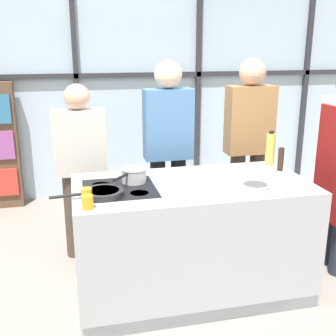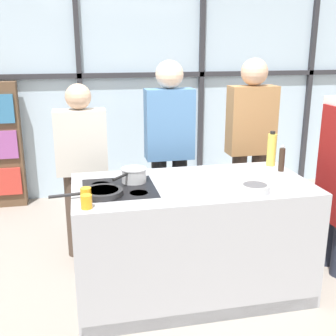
{
  "view_description": "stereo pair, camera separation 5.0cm",
  "coord_description": "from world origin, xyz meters",
  "px_view_note": "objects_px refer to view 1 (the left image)",
  "views": [
    {
      "loc": [
        -0.85,
        -2.88,
        1.91
      ],
      "look_at": [
        -0.16,
        0.1,
        1.01
      ],
      "focal_mm": 45.0,
      "sensor_mm": 36.0,
      "label": 1
    },
    {
      "loc": [
        -0.8,
        -2.89,
        1.91
      ],
      "look_at": [
        -0.16,
        0.1,
        1.01
      ],
      "focal_mm": 45.0,
      "sensor_mm": 36.0,
      "label": 2
    }
  ],
  "objects_px": {
    "frying_pan": "(102,193)",
    "saucepan": "(134,175)",
    "mixing_bowl": "(255,188)",
    "oil_bottle": "(270,149)",
    "spectator_far_left": "(81,163)",
    "spectator_center_left": "(168,145)",
    "spectator_center_right": "(249,140)",
    "pepper_grinder": "(281,159)",
    "white_plate": "(240,181)",
    "juice_glass_near": "(88,202)",
    "juice_glass_far": "(87,195)"
  },
  "relations": [
    {
      "from": "white_plate",
      "to": "juice_glass_near",
      "type": "height_order",
      "value": "juice_glass_near"
    },
    {
      "from": "spectator_far_left",
      "to": "juice_glass_near",
      "type": "xyz_separation_m",
      "value": [
        0.01,
        -1.15,
        0.06
      ]
    },
    {
      "from": "saucepan",
      "to": "mixing_bowl",
      "type": "height_order",
      "value": "saucepan"
    },
    {
      "from": "spectator_center_right",
      "to": "spectator_far_left",
      "type": "bearing_deg",
      "value": 0.0
    },
    {
      "from": "juice_glass_near",
      "to": "frying_pan",
      "type": "bearing_deg",
      "value": 63.87
    },
    {
      "from": "pepper_grinder",
      "to": "spectator_center_left",
      "type": "bearing_deg",
      "value": 140.69
    },
    {
      "from": "frying_pan",
      "to": "pepper_grinder",
      "type": "distance_m",
      "value": 1.5
    },
    {
      "from": "spectator_far_left",
      "to": "spectator_center_right",
      "type": "distance_m",
      "value": 1.6
    },
    {
      "from": "pepper_grinder",
      "to": "juice_glass_far",
      "type": "distance_m",
      "value": 1.62
    },
    {
      "from": "spectator_far_left",
      "to": "frying_pan",
      "type": "relative_size",
      "value": 3.18
    },
    {
      "from": "spectator_far_left",
      "to": "spectator_center_right",
      "type": "xyz_separation_m",
      "value": [
        1.6,
        0.0,
        0.13
      ]
    },
    {
      "from": "mixing_bowl",
      "to": "oil_bottle",
      "type": "distance_m",
      "value": 0.75
    },
    {
      "from": "spectator_far_left",
      "to": "oil_bottle",
      "type": "bearing_deg",
      "value": 163.19
    },
    {
      "from": "spectator_far_left",
      "to": "frying_pan",
      "type": "height_order",
      "value": "spectator_far_left"
    },
    {
      "from": "spectator_far_left",
      "to": "spectator_center_left",
      "type": "xyz_separation_m",
      "value": [
        0.8,
        0.0,
        0.13
      ]
    },
    {
      "from": "frying_pan",
      "to": "saucepan",
      "type": "relative_size",
      "value": 1.67
    },
    {
      "from": "spectator_center_right",
      "to": "frying_pan",
      "type": "distance_m",
      "value": 1.75
    },
    {
      "from": "spectator_far_left",
      "to": "oil_bottle",
      "type": "xyz_separation_m",
      "value": [
        1.58,
        -0.48,
        0.16
      ]
    },
    {
      "from": "saucepan",
      "to": "white_plate",
      "type": "relative_size",
      "value": 1.32
    },
    {
      "from": "juice_glass_near",
      "to": "spectator_far_left",
      "type": "bearing_deg",
      "value": 90.56
    },
    {
      "from": "saucepan",
      "to": "spectator_far_left",
      "type": "bearing_deg",
      "value": 118.68
    },
    {
      "from": "pepper_grinder",
      "to": "mixing_bowl",
      "type": "bearing_deg",
      "value": -133.46
    },
    {
      "from": "saucepan",
      "to": "pepper_grinder",
      "type": "relative_size",
      "value": 1.37
    },
    {
      "from": "spectator_center_left",
      "to": "frying_pan",
      "type": "distance_m",
      "value": 1.16
    },
    {
      "from": "spectator_center_left",
      "to": "juice_glass_far",
      "type": "xyz_separation_m",
      "value": [
        -0.79,
        -1.01,
        -0.07
      ]
    },
    {
      "from": "juice_glass_far",
      "to": "spectator_center_left",
      "type": "bearing_deg",
      "value": 52.15
    },
    {
      "from": "frying_pan",
      "to": "mixing_bowl",
      "type": "relative_size",
      "value": 2.41
    },
    {
      "from": "spectator_far_left",
      "to": "saucepan",
      "type": "xyz_separation_m",
      "value": [
        0.37,
        -0.68,
        0.07
      ]
    },
    {
      "from": "spectator_center_left",
      "to": "mixing_bowl",
      "type": "relative_size",
      "value": 8.55
    },
    {
      "from": "spectator_center_left",
      "to": "juice_glass_near",
      "type": "height_order",
      "value": "spectator_center_left"
    },
    {
      "from": "spectator_far_left",
      "to": "frying_pan",
      "type": "distance_m",
      "value": 0.94
    },
    {
      "from": "spectator_center_left",
      "to": "saucepan",
      "type": "xyz_separation_m",
      "value": [
        -0.42,
        -0.68,
        -0.05
      ]
    },
    {
      "from": "oil_bottle",
      "to": "saucepan",
      "type": "bearing_deg",
      "value": -170.38
    },
    {
      "from": "spectator_far_left",
      "to": "mixing_bowl",
      "type": "height_order",
      "value": "spectator_far_left"
    },
    {
      "from": "oil_bottle",
      "to": "juice_glass_near",
      "type": "bearing_deg",
      "value": -156.83
    },
    {
      "from": "spectator_center_right",
      "to": "spectator_center_left",
      "type": "bearing_deg",
      "value": 0.0
    },
    {
      "from": "mixing_bowl",
      "to": "juice_glass_near",
      "type": "distance_m",
      "value": 1.16
    },
    {
      "from": "oil_bottle",
      "to": "pepper_grinder",
      "type": "xyz_separation_m",
      "value": [
        0.01,
        -0.17,
        -0.04
      ]
    },
    {
      "from": "pepper_grinder",
      "to": "juice_glass_near",
      "type": "xyz_separation_m",
      "value": [
        -1.58,
        -0.5,
        -0.06
      ]
    },
    {
      "from": "spectator_center_right",
      "to": "saucepan",
      "type": "bearing_deg",
      "value": 29.24
    },
    {
      "from": "white_plate",
      "to": "juice_glass_far",
      "type": "bearing_deg",
      "value": -172.64
    },
    {
      "from": "spectator_center_left",
      "to": "saucepan",
      "type": "distance_m",
      "value": 0.81
    },
    {
      "from": "frying_pan",
      "to": "saucepan",
      "type": "xyz_separation_m",
      "value": [
        0.26,
        0.25,
        0.04
      ]
    },
    {
      "from": "spectator_center_right",
      "to": "pepper_grinder",
      "type": "xyz_separation_m",
      "value": [
        -0.0,
        -0.65,
        -0.02
      ]
    },
    {
      "from": "spectator_far_left",
      "to": "saucepan",
      "type": "height_order",
      "value": "spectator_far_left"
    },
    {
      "from": "pepper_grinder",
      "to": "juice_glass_far",
      "type": "relative_size",
      "value": 2.45
    },
    {
      "from": "spectator_far_left",
      "to": "spectator_center_left",
      "type": "distance_m",
      "value": 0.81
    },
    {
      "from": "spectator_center_right",
      "to": "pepper_grinder",
      "type": "height_order",
      "value": "spectator_center_right"
    },
    {
      "from": "spectator_center_right",
      "to": "mixing_bowl",
      "type": "distance_m",
      "value": 1.18
    },
    {
      "from": "spectator_center_right",
      "to": "pepper_grinder",
      "type": "relative_size",
      "value": 8.18
    }
  ]
}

